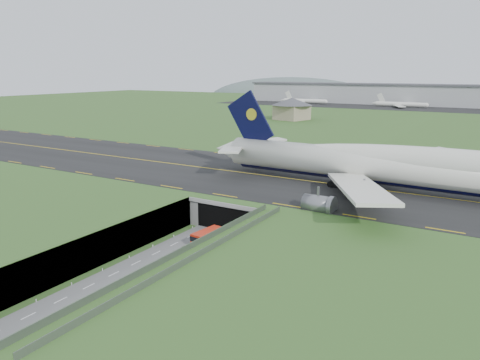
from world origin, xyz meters
The scene contains 10 objects.
ground centered at (0.00, 0.00, 0.00)m, with size 900.00×900.00×0.00m, color #3B5E25.
airfield_deck centered at (0.00, 0.00, 3.00)m, with size 800.00×800.00×6.00m, color gray.
trench_road centered at (0.00, -7.50, 0.10)m, with size 12.00×75.00×0.20m, color slate.
taxiway centered at (0.00, 33.00, 6.09)m, with size 800.00×44.00×0.18m, color black.
tunnel_portal centered at (0.00, 16.71, 3.33)m, with size 17.00×22.30×6.00m.
guideway centered at (11.00, -19.11, 5.32)m, with size 3.00×53.00×7.05m.
jumbo_jet centered at (30.26, 32.88, 11.71)m, with size 101.33×63.94×21.16m.
shuttle_tram centered at (1.85, 0.07, 1.53)m, with size 3.26×6.98×2.77m.
service_building centered at (-54.38, 158.43, 12.80)m, with size 25.56×25.56×11.47m.
cargo_terminal centered at (-0.15, 299.41, 13.96)m, with size 320.00×67.00×15.60m.
Camera 1 is at (48.18, -66.05, 31.20)m, focal length 35.00 mm.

